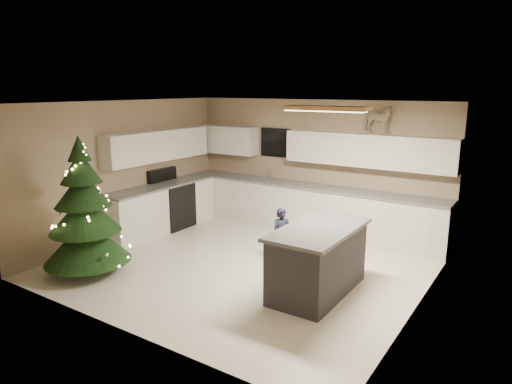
# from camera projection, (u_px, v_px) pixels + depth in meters

# --- Properties ---
(ground_plane) EXTENTS (5.50, 5.50, 0.00)m
(ground_plane) POSITION_uv_depth(u_px,v_px,m) (244.00, 264.00, 7.47)
(ground_plane) COLOR beige
(room_shell) EXTENTS (5.52, 5.02, 2.61)m
(room_shell) POSITION_uv_depth(u_px,v_px,m) (245.00, 159.00, 7.07)
(room_shell) COLOR #917A5F
(room_shell) RESTS_ON ground_plane
(cabinetry) EXTENTS (5.50, 3.20, 2.00)m
(cabinetry) POSITION_uv_depth(u_px,v_px,m) (254.00, 193.00, 9.13)
(cabinetry) COLOR silver
(cabinetry) RESTS_ON ground_plane
(island) EXTENTS (0.90, 1.70, 0.95)m
(island) POSITION_uv_depth(u_px,v_px,m) (318.00, 260.00, 6.36)
(island) COLOR black
(island) RESTS_ON ground_plane
(bar_stool) EXTENTS (0.32, 0.32, 0.61)m
(bar_stool) POSITION_uv_depth(u_px,v_px,m) (290.00, 238.00, 7.32)
(bar_stool) COLOR #955C32
(bar_stool) RESTS_ON ground_plane
(christmas_tree) EXTENTS (1.34, 1.30, 2.15)m
(christmas_tree) POSITION_uv_depth(u_px,v_px,m) (85.00, 218.00, 6.96)
(christmas_tree) COLOR #3F2816
(christmas_tree) RESTS_ON ground_plane
(toddler) EXTENTS (0.39, 0.39, 0.91)m
(toddler) POSITION_uv_depth(u_px,v_px,m) (282.00, 235.00, 7.50)
(toddler) COLOR black
(toddler) RESTS_ON ground_plane
(rocking_horse) EXTENTS (0.61, 0.32, 0.52)m
(rocking_horse) POSITION_uv_depth(u_px,v_px,m) (377.00, 120.00, 8.16)
(rocking_horse) COLOR #955C32
(rocking_horse) RESTS_ON cabinetry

